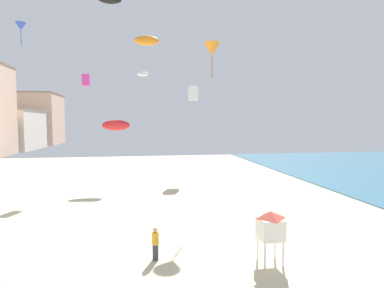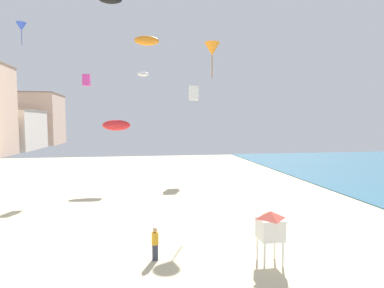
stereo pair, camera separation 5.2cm
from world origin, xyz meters
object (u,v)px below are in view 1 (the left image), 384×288
Objects in this scene: kite_flyer at (155,242)px; kite_blue_delta at (21,26)px; kite_white_parafoil at (143,74)px; kite_magenta_box at (86,80)px; kite_red_parafoil at (116,125)px; kite_white_box at (193,93)px; kite_orange_delta at (212,49)px; kite_orange_parafoil at (147,41)px; lifeguard_stand at (271,226)px.

kite_blue_delta reaches higher than kite_flyer.
kite_blue_delta reaches higher than kite_white_parafoil.
kite_magenta_box is 0.41× the size of kite_red_parafoil.
kite_white_box is (9.13, 5.45, 3.98)m from kite_red_parafoil.
kite_orange_delta is (-0.67, -13.28, 2.38)m from kite_white_box.
kite_blue_delta reaches higher than kite_orange_delta.
kite_white_box is (6.14, 19.69, -1.20)m from kite_orange_parafoil.
kite_flyer is at bearing 152.83° from lifeguard_stand.
kite_white_parafoil is (5.87, 4.26, 1.42)m from kite_magenta_box.
kite_white_box is at bearing -60.01° from kite_flyer.
kite_orange_parafoil is (0.14, -19.16, -0.94)m from kite_white_parafoil.
kite_orange_delta is (11.47, -8.49, 1.66)m from kite_magenta_box.
kite_orange_parafoil is 8.51m from kite_orange_delta.
kite_red_parafoil reaches higher than lifeguard_stand.
kite_blue_delta is at bearing 178.72° from kite_white_box.
kite_white_box is at bearing 72.67° from kite_orange_parafoil.
kite_blue_delta is 0.87× the size of kite_orange_delta.
kite_orange_delta is (8.46, -7.82, 6.36)m from kite_red_parafoil.
kite_blue_delta is at bearing 175.96° from kite_white_parafoil.
kite_magenta_box is at bearing 167.47° from kite_red_parafoil.
kite_flyer is 26.06m from kite_white_parafoil.
kite_white_box reaches higher than kite_red_parafoil.
kite_white_box is 0.60× the size of kite_orange_delta.
kite_blue_delta is 0.88× the size of kite_red_parafoil.
kite_white_box is (5.91, 23.83, 9.50)m from kite_flyer.
kite_white_parafoil is (-0.37, 23.31, 11.64)m from kite_flyer.
kite_orange_delta is at bearing -42.77° from kite_red_parafoil.
kite_white_parafoil is at bearing 90.41° from kite_orange_parafoil.
kite_white_parafoil is at bearing 88.80° from lifeguard_stand.
kite_magenta_box is 7.39m from kite_white_parafoil.
kite_blue_delta is 16.85m from kite_red_parafoil.
kite_orange_parafoil is at bearing -107.33° from kite_white_box.
kite_blue_delta is 1.83× the size of kite_white_parafoil.
lifeguard_stand is at bearing -148.79° from kite_flyer.
kite_orange_delta is at bearing 49.53° from kite_orange_parafoil.
kite_white_parafoil reaches higher than kite_orange_parafoil.
lifeguard_stand is 21.91m from kite_red_parafoil.
kite_white_parafoil is 13.93m from kite_orange_delta.
kite_white_box is at bearing 4.78° from kite_white_parafoil.
kite_white_parafoil reaches higher than lifeguard_stand.
kite_orange_parafoil is (6.01, -14.90, 0.48)m from kite_magenta_box.
kite_orange_parafoil is (-5.65, 5.37, 9.78)m from lifeguard_stand.
kite_magenta_box is at bearing 143.49° from kite_orange_delta.
kite_orange_parafoil is at bearing -42.84° from kite_flyer.
kite_orange_delta reaches higher than kite_orange_parafoil.
kite_blue_delta is (-19.62, 25.50, 15.94)m from lifeguard_stand.
kite_magenta_box is 0.67× the size of kite_white_box.
kite_orange_delta is (19.44, -13.73, -4.98)m from kite_blue_delta.
kite_red_parafoil is at bearing -12.53° from kite_magenta_box.
kite_blue_delta is 21.42m from kite_white_box.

